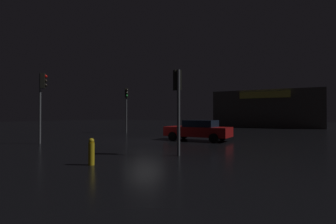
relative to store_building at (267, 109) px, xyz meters
name	(u,v)px	position (x,y,z in m)	size (l,w,h in m)	color
ground_plane	(145,141)	(-4.75, -26.24, -2.70)	(120.00, 120.00, 0.00)	black
store_building	(267,109)	(0.00, 0.00, 0.00)	(14.92, 6.78, 5.40)	#4C4742
traffic_signal_main	(127,101)	(-10.72, -20.63, 0.53)	(0.42, 0.42, 4.50)	#595B60
traffic_signal_opposite	(178,94)	(0.02, -30.82, 0.05)	(0.42, 0.42, 3.83)	#595B60
traffic_signal_cross_left	(42,91)	(-9.54, -30.75, 0.59)	(0.42, 0.42, 4.44)	#595B60
car_near	(198,130)	(-1.58, -24.28, -1.95)	(4.62, 2.12, 1.44)	#A51414
fire_hydrant	(91,152)	(-1.74, -34.29, -2.22)	(0.22, 0.22, 0.97)	gold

